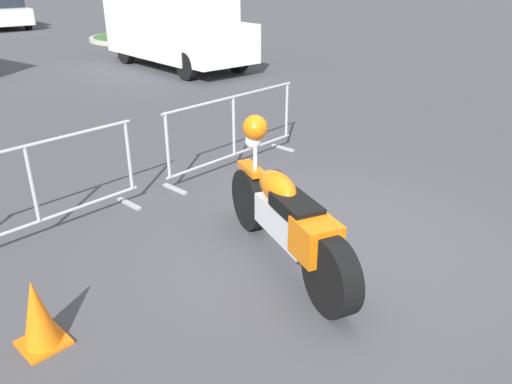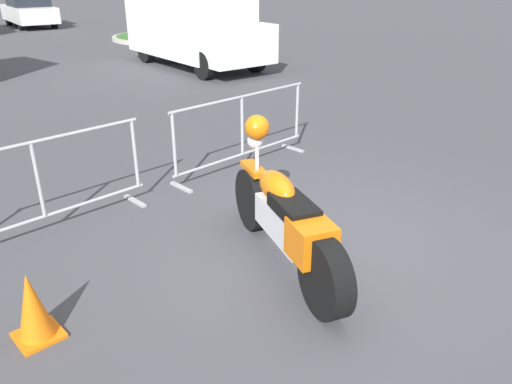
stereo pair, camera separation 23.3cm
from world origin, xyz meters
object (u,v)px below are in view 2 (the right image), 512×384
(crowd_barrier_far, at_px, (242,131))
(parked_car_white, at_px, (29,11))
(delivery_van, at_px, (193,22))
(crowd_barrier_near, at_px, (39,187))
(motorcycle, at_px, (285,218))
(traffic_cone, at_px, (32,307))

(crowd_barrier_far, distance_m, parked_car_white, 21.76)
(delivery_van, bearing_deg, crowd_barrier_far, -27.08)
(delivery_van, bearing_deg, parked_car_white, -177.22)
(crowd_barrier_near, relative_size, delivery_van, 0.48)
(delivery_van, bearing_deg, motorcycle, -27.32)
(motorcycle, distance_m, traffic_cone, 2.30)
(crowd_barrier_near, height_order, parked_car_white, parked_car_white)
(delivery_van, xyz_separation_m, traffic_cone, (-8.12, -8.78, -0.95))
(motorcycle, height_order, traffic_cone, motorcycle)
(parked_car_white, bearing_deg, traffic_cone, 167.02)
(traffic_cone, bearing_deg, motorcycle, -14.86)
(traffic_cone, bearing_deg, delivery_van, 47.22)
(crowd_barrier_far, bearing_deg, delivery_van, 57.98)
(motorcycle, xyz_separation_m, delivery_van, (5.91, 9.37, 0.73))
(motorcycle, height_order, crowd_barrier_far, motorcycle)
(delivery_van, xyz_separation_m, parked_car_white, (0.53, 14.06, -0.50))
(parked_car_white, bearing_deg, delivery_van, -174.39)
(delivery_van, relative_size, traffic_cone, 8.73)
(crowd_barrier_far, xyz_separation_m, traffic_cone, (-3.67, -1.65, -0.27))
(traffic_cone, bearing_deg, crowd_barrier_far, 24.27)
(crowd_barrier_near, bearing_deg, delivery_van, 44.04)
(crowd_barrier_far, bearing_deg, motorcycle, -123.02)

